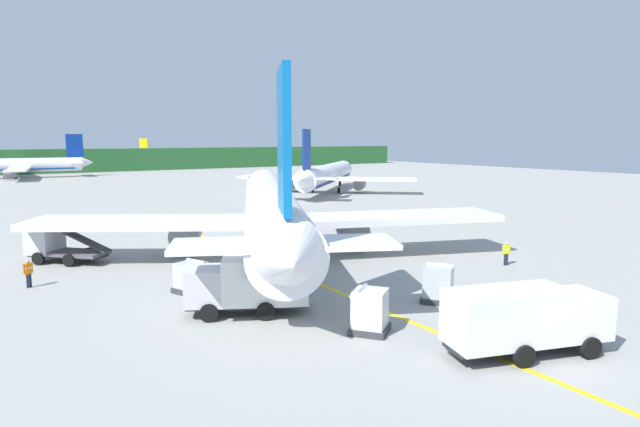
{
  "coord_description": "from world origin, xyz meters",
  "views": [
    {
      "loc": [
        -19.05,
        -12.4,
        8.75
      ],
      "look_at": [
        0.83,
        17.89,
        3.66
      ],
      "focal_mm": 29.98,
      "sensor_mm": 36.0,
      "label": 1
    }
  ],
  "objects_px": {
    "airliner_foreground": "(271,210)",
    "service_truck_fuel": "(56,245)",
    "cargo_container_near": "(191,277)",
    "crew_marshaller": "(312,262)",
    "airliner_distant": "(115,159)",
    "airliner_far_taxiway": "(11,166)",
    "crew_loader_left": "(28,271)",
    "airliner_mid_apron": "(327,175)",
    "service_truck_baggage": "(250,283)",
    "cargo_container_far": "(438,284)",
    "service_truck_catering": "(526,318)",
    "crew_loader_right": "(506,252)",
    "cargo_container_mid": "(370,311)"
  },
  "relations": [
    {
      "from": "airliner_mid_apron",
      "to": "service_truck_catering",
      "type": "height_order",
      "value": "airliner_mid_apron"
    },
    {
      "from": "service_truck_baggage",
      "to": "airliner_foreground",
      "type": "bearing_deg",
      "value": 57.59
    },
    {
      "from": "airliner_far_taxiway",
      "to": "cargo_container_far",
      "type": "relative_size",
      "value": 14.84
    },
    {
      "from": "airliner_distant",
      "to": "cargo_container_far",
      "type": "bearing_deg",
      "value": -96.47
    },
    {
      "from": "service_truck_baggage",
      "to": "cargo_container_near",
      "type": "relative_size",
      "value": 2.96
    },
    {
      "from": "airliner_foreground",
      "to": "cargo_container_near",
      "type": "height_order",
      "value": "airliner_foreground"
    },
    {
      "from": "service_truck_catering",
      "to": "crew_loader_left",
      "type": "distance_m",
      "value": 27.44
    },
    {
      "from": "service_truck_baggage",
      "to": "service_truck_fuel",
      "type": "bearing_deg",
      "value": 110.11
    },
    {
      "from": "service_truck_catering",
      "to": "crew_loader_right",
      "type": "xyz_separation_m",
      "value": [
        12.35,
        10.44,
        -0.59
      ]
    },
    {
      "from": "crew_marshaller",
      "to": "crew_loader_left",
      "type": "distance_m",
      "value": 16.9
    },
    {
      "from": "service_truck_catering",
      "to": "airliner_mid_apron",
      "type": "bearing_deg",
      "value": 62.97
    },
    {
      "from": "airliner_distant",
      "to": "service_truck_catering",
      "type": "xyz_separation_m",
      "value": [
        -19.76,
        -161.42,
        -0.96
      ]
    },
    {
      "from": "service_truck_baggage",
      "to": "cargo_container_far",
      "type": "distance_m",
      "value": 10.14
    },
    {
      "from": "cargo_container_mid",
      "to": "crew_loader_left",
      "type": "height_order",
      "value": "cargo_container_mid"
    },
    {
      "from": "airliner_distant",
      "to": "cargo_container_near",
      "type": "height_order",
      "value": "airliner_distant"
    },
    {
      "from": "airliner_distant",
      "to": "cargo_container_mid",
      "type": "relative_size",
      "value": 12.04
    },
    {
      "from": "airliner_foreground",
      "to": "airliner_far_taxiway",
      "type": "height_order",
      "value": "airliner_foreground"
    },
    {
      "from": "airliner_foreground",
      "to": "service_truck_fuel",
      "type": "bearing_deg",
      "value": 156.99
    },
    {
      "from": "airliner_distant",
      "to": "crew_marshaller",
      "type": "distance_m",
      "value": 147.69
    },
    {
      "from": "airliner_distant",
      "to": "crew_loader_left",
      "type": "bearing_deg",
      "value": -104.41
    },
    {
      "from": "cargo_container_mid",
      "to": "cargo_container_far",
      "type": "bearing_deg",
      "value": 14.95
    },
    {
      "from": "crew_marshaller",
      "to": "airliner_distant",
      "type": "bearing_deg",
      "value": 82.05
    },
    {
      "from": "service_truck_fuel",
      "to": "cargo_container_near",
      "type": "height_order",
      "value": "service_truck_fuel"
    },
    {
      "from": "airliner_far_taxiway",
      "to": "crew_marshaller",
      "type": "height_order",
      "value": "airliner_far_taxiway"
    },
    {
      "from": "airliner_distant",
      "to": "cargo_container_mid",
      "type": "distance_m",
      "value": 157.76
    },
    {
      "from": "airliner_foreground",
      "to": "airliner_mid_apron",
      "type": "xyz_separation_m",
      "value": [
        29.94,
        36.82,
        -0.53
      ]
    },
    {
      "from": "crew_loader_right",
      "to": "service_truck_baggage",
      "type": "bearing_deg",
      "value": 178.85
    },
    {
      "from": "crew_loader_left",
      "to": "crew_loader_right",
      "type": "relative_size",
      "value": 1.03
    },
    {
      "from": "service_truck_fuel",
      "to": "crew_loader_left",
      "type": "relative_size",
      "value": 3.23
    },
    {
      "from": "airliner_distant",
      "to": "airliner_far_taxiway",
      "type": "bearing_deg",
      "value": -128.53
    },
    {
      "from": "airliner_far_taxiway",
      "to": "crew_loader_right",
      "type": "distance_m",
      "value": 114.96
    },
    {
      "from": "airliner_mid_apron",
      "to": "cargo_container_near",
      "type": "xyz_separation_m",
      "value": [
        -38.66,
        -43.49,
        -1.99
      ]
    },
    {
      "from": "airliner_distant",
      "to": "crew_loader_right",
      "type": "bearing_deg",
      "value": -92.81
    },
    {
      "from": "airliner_distant",
      "to": "service_truck_baggage",
      "type": "distance_m",
      "value": 152.98
    },
    {
      "from": "cargo_container_far",
      "to": "crew_loader_left",
      "type": "bearing_deg",
      "value": 140.12
    },
    {
      "from": "airliner_mid_apron",
      "to": "service_truck_catering",
      "type": "relative_size",
      "value": 3.85
    },
    {
      "from": "service_truck_baggage",
      "to": "crew_loader_left",
      "type": "xyz_separation_m",
      "value": [
        -8.87,
        11.46,
        -0.6
      ]
    },
    {
      "from": "airliner_far_taxiway",
      "to": "cargo_container_near",
      "type": "xyz_separation_m",
      "value": [
        2.55,
        -106.93,
        -1.92
      ]
    },
    {
      "from": "airliner_far_taxiway",
      "to": "service_truck_fuel",
      "type": "height_order",
      "value": "airliner_far_taxiway"
    },
    {
      "from": "airliner_distant",
      "to": "crew_loader_left",
      "type": "height_order",
      "value": "airliner_distant"
    },
    {
      "from": "airliner_foreground",
      "to": "airliner_distant",
      "type": "height_order",
      "value": "airliner_foreground"
    },
    {
      "from": "service_truck_fuel",
      "to": "crew_loader_left",
      "type": "height_order",
      "value": "service_truck_fuel"
    },
    {
      "from": "airliner_foreground",
      "to": "airliner_distant",
      "type": "distance_m",
      "value": 139.99
    },
    {
      "from": "service_truck_fuel",
      "to": "cargo_container_near",
      "type": "relative_size",
      "value": 2.55
    },
    {
      "from": "cargo_container_near",
      "to": "crew_marshaller",
      "type": "bearing_deg",
      "value": -7.05
    },
    {
      "from": "service_truck_baggage",
      "to": "cargo_container_near",
      "type": "xyz_separation_m",
      "value": [
        -1.14,
        5.27,
        -0.72
      ]
    },
    {
      "from": "airliner_mid_apron",
      "to": "crew_loader_right",
      "type": "bearing_deg",
      "value": -110.16
    },
    {
      "from": "airliner_foreground",
      "to": "service_truck_catering",
      "type": "xyz_separation_m",
      "value": [
        -0.46,
        -22.77,
        -1.84
      ]
    },
    {
      "from": "airliner_far_taxiway",
      "to": "crew_marshaller",
      "type": "relative_size",
      "value": 20.27
    },
    {
      "from": "airliner_mid_apron",
      "to": "airliner_far_taxiway",
      "type": "bearing_deg",
      "value": 123.0
    }
  ]
}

